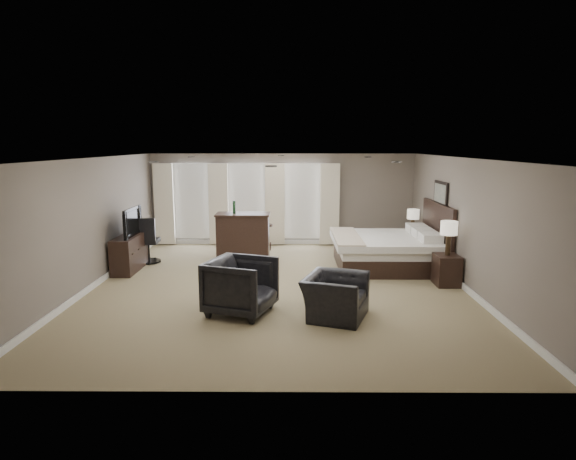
{
  "coord_description": "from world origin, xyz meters",
  "views": [
    {
      "loc": [
        0.28,
        -9.47,
        2.88
      ],
      "look_at": [
        0.2,
        0.4,
        1.1
      ],
      "focal_mm": 30.0,
      "sensor_mm": 36.0,
      "label": 1
    }
  ],
  "objects_px": {
    "bed": "(390,235)",
    "armchair_far": "(241,283)",
    "lamp_near": "(448,238)",
    "bar_stool_left": "(223,239)",
    "bar_stool_right": "(267,237)",
    "armchair_near": "(335,289)",
    "bar_counter": "(243,236)",
    "nightstand_near": "(447,270)",
    "desk_chair": "(148,240)",
    "dresser": "(130,253)",
    "lamp_far": "(413,221)",
    "tv": "(128,233)",
    "nightstand_far": "(412,243)"
  },
  "relations": [
    {
      "from": "bed",
      "to": "bar_stool_left",
      "type": "bearing_deg",
      "value": 160.64
    },
    {
      "from": "nightstand_far",
      "to": "bar_stool_left",
      "type": "distance_m",
      "value": 5.03
    },
    {
      "from": "lamp_near",
      "to": "desk_chair",
      "type": "distance_m",
      "value": 6.97
    },
    {
      "from": "tv",
      "to": "bar_counter",
      "type": "height_order",
      "value": "bar_counter"
    },
    {
      "from": "dresser",
      "to": "armchair_near",
      "type": "relative_size",
      "value": 1.26
    },
    {
      "from": "tv",
      "to": "desk_chair",
      "type": "xyz_separation_m",
      "value": [
        0.21,
        0.71,
        -0.31
      ]
    },
    {
      "from": "bar_counter",
      "to": "bar_stool_right",
      "type": "xyz_separation_m",
      "value": [
        0.53,
        1.06,
        -0.23
      ]
    },
    {
      "from": "dresser",
      "to": "armchair_near",
      "type": "height_order",
      "value": "armchair_near"
    },
    {
      "from": "nightstand_near",
      "to": "tv",
      "type": "xyz_separation_m",
      "value": [
        -6.92,
        1.13,
        0.56
      ]
    },
    {
      "from": "armchair_near",
      "to": "desk_chair",
      "type": "distance_m",
      "value": 5.64
    },
    {
      "from": "armchair_near",
      "to": "bar_stool_right",
      "type": "relative_size",
      "value": 1.55
    },
    {
      "from": "bar_stool_right",
      "to": "desk_chair",
      "type": "bearing_deg",
      "value": -152.18
    },
    {
      "from": "dresser",
      "to": "bar_stool_left",
      "type": "relative_size",
      "value": 1.87
    },
    {
      "from": "bed",
      "to": "bar_stool_left",
      "type": "distance_m",
      "value": 4.4
    },
    {
      "from": "nightstand_near",
      "to": "bar_stool_left",
      "type": "distance_m",
      "value": 5.81
    },
    {
      "from": "bed",
      "to": "tv",
      "type": "distance_m",
      "value": 6.04
    },
    {
      "from": "armchair_near",
      "to": "armchair_far",
      "type": "relative_size",
      "value": 1.04
    },
    {
      "from": "lamp_far",
      "to": "nightstand_near",
      "type": "bearing_deg",
      "value": -90.0
    },
    {
      "from": "nightstand_near",
      "to": "nightstand_far",
      "type": "relative_size",
      "value": 1.18
    },
    {
      "from": "bed",
      "to": "armchair_far",
      "type": "xyz_separation_m",
      "value": [
        -3.17,
        -3.16,
        -0.23
      ]
    },
    {
      "from": "bar_counter",
      "to": "bed",
      "type": "bearing_deg",
      "value": -13.06
    },
    {
      "from": "bed",
      "to": "nightstand_near",
      "type": "height_order",
      "value": "bed"
    },
    {
      "from": "nightstand_near",
      "to": "dresser",
      "type": "height_order",
      "value": "dresser"
    },
    {
      "from": "bed",
      "to": "nightstand_far",
      "type": "height_order",
      "value": "bed"
    },
    {
      "from": "armchair_near",
      "to": "bar_stool_left",
      "type": "xyz_separation_m",
      "value": [
        -2.57,
        4.79,
        -0.11
      ]
    },
    {
      "from": "nightstand_far",
      "to": "tv",
      "type": "relative_size",
      "value": 0.47
    },
    {
      "from": "nightstand_near",
      "to": "armchair_far",
      "type": "xyz_separation_m",
      "value": [
        -4.06,
        -1.71,
        0.21
      ]
    },
    {
      "from": "bar_stool_left",
      "to": "desk_chair",
      "type": "distance_m",
      "value": 2.0
    },
    {
      "from": "nightstand_far",
      "to": "bar_stool_right",
      "type": "xyz_separation_m",
      "value": [
        -3.88,
        0.43,
        0.09
      ]
    },
    {
      "from": "bar_counter",
      "to": "armchair_near",
      "type": "bearing_deg",
      "value": -64.81
    },
    {
      "from": "bar_stool_left",
      "to": "bar_stool_right",
      "type": "height_order",
      "value": "bar_stool_left"
    },
    {
      "from": "bed",
      "to": "dresser",
      "type": "distance_m",
      "value": 6.05
    },
    {
      "from": "lamp_near",
      "to": "armchair_far",
      "type": "xyz_separation_m",
      "value": [
        -4.06,
        -1.71,
        -0.45
      ]
    },
    {
      "from": "lamp_far",
      "to": "bar_stool_left",
      "type": "xyz_separation_m",
      "value": [
        -5.03,
        0.0,
        -0.49
      ]
    },
    {
      "from": "dresser",
      "to": "nightstand_near",
      "type": "bearing_deg",
      "value": -9.25
    },
    {
      "from": "lamp_far",
      "to": "armchair_near",
      "type": "distance_m",
      "value": 5.39
    },
    {
      "from": "bed",
      "to": "lamp_near",
      "type": "distance_m",
      "value": 1.72
    },
    {
      "from": "tv",
      "to": "armchair_far",
      "type": "relative_size",
      "value": 1.07
    },
    {
      "from": "armchair_near",
      "to": "tv",
      "type": "bearing_deg",
      "value": 75.62
    },
    {
      "from": "dresser",
      "to": "tv",
      "type": "relative_size",
      "value": 1.23
    },
    {
      "from": "dresser",
      "to": "bar_counter",
      "type": "bearing_deg",
      "value": 24.48
    },
    {
      "from": "bed",
      "to": "armchair_far",
      "type": "bearing_deg",
      "value": -135.04
    },
    {
      "from": "nightstand_far",
      "to": "lamp_near",
      "type": "height_order",
      "value": "lamp_near"
    },
    {
      "from": "bar_counter",
      "to": "bar_stool_right",
      "type": "height_order",
      "value": "bar_counter"
    },
    {
      "from": "lamp_near",
      "to": "armchair_far",
      "type": "relative_size",
      "value": 0.67
    },
    {
      "from": "lamp_near",
      "to": "bar_stool_left",
      "type": "height_order",
      "value": "lamp_near"
    },
    {
      "from": "lamp_far",
      "to": "desk_chair",
      "type": "xyz_separation_m",
      "value": [
        -6.71,
        -1.06,
        -0.29
      ]
    },
    {
      "from": "nightstand_near",
      "to": "lamp_near",
      "type": "height_order",
      "value": "lamp_near"
    },
    {
      "from": "lamp_far",
      "to": "bar_counter",
      "type": "height_order",
      "value": "lamp_far"
    },
    {
      "from": "lamp_near",
      "to": "bar_counter",
      "type": "bearing_deg",
      "value": 152.81
    }
  ]
}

